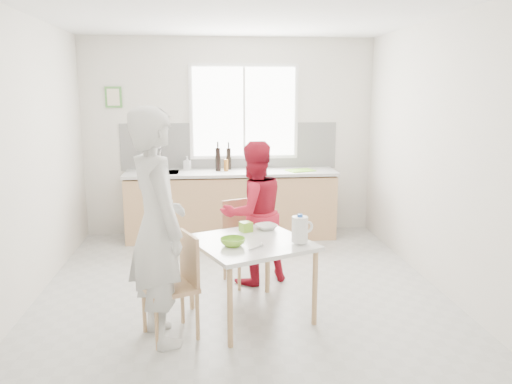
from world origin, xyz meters
TOP-DOWN VIEW (x-y plane):
  - ground at (0.00, 0.00)m, footprint 4.50×4.50m
  - room_shell at (0.00, 0.00)m, footprint 4.50×4.50m
  - window at (0.20, 2.23)m, footprint 1.50×0.06m
  - backsplash at (0.00, 2.24)m, footprint 3.00×0.02m
  - picture_frame at (-1.55, 2.23)m, footprint 0.22×0.03m
  - kitchen_counter at (-0.00, 1.95)m, footprint 2.84×0.64m
  - dining_table at (0.05, -0.55)m, footprint 1.20×1.20m
  - chair_left at (-0.58, -0.82)m, footprint 0.52×0.52m
  - chair_far at (0.04, 0.34)m, footprint 0.52×0.52m
  - person_white at (-0.72, -0.88)m, footprint 0.68×0.81m
  - person_red at (0.15, 0.29)m, footprint 0.89×0.80m
  - bowl_green at (-0.12, -0.68)m, footprint 0.28×0.28m
  - bowl_white at (0.22, -0.20)m, footprint 0.25×0.25m
  - milk_jug at (0.45, -0.68)m, footprint 0.19×0.14m
  - green_box at (0.03, -0.25)m, footprint 0.13×0.13m
  - spoon at (0.06, -0.78)m, footprint 0.12×0.12m
  - cutting_board at (0.94, 1.89)m, footprint 0.41×0.35m
  - wine_bottle_a at (-0.17, 1.99)m, footprint 0.07×0.07m
  - wine_bottle_b at (-0.02, 2.10)m, footprint 0.07×0.07m
  - jar_amber at (-0.07, 1.97)m, footprint 0.06×0.06m
  - soap_bottle at (-0.59, 2.14)m, footprint 0.11×0.11m

SIDE VIEW (x-z plane):
  - ground at x=0.00m, z-range 0.00..0.00m
  - kitchen_counter at x=0.00m, z-range -0.27..1.10m
  - chair_left at x=-0.58m, z-range 0.04..0.89m
  - chair_far at x=0.04m, z-range 0.04..0.90m
  - dining_table at x=0.05m, z-range 0.28..0.98m
  - spoon at x=0.06m, z-range 0.71..0.72m
  - bowl_white at x=0.22m, z-range 0.70..0.75m
  - bowl_green at x=-0.12m, z-range 0.70..0.77m
  - person_red at x=0.15m, z-range 0.00..1.49m
  - green_box at x=0.03m, z-range 0.70..0.79m
  - milk_jug at x=0.45m, z-range 0.71..0.96m
  - cutting_board at x=0.94m, z-range 0.92..0.93m
  - person_white at x=-0.72m, z-range 0.00..1.88m
  - jar_amber at x=-0.07m, z-range 0.92..1.08m
  - soap_bottle at x=-0.59m, z-range 0.92..1.11m
  - wine_bottle_b at x=-0.02m, z-range 0.92..1.22m
  - wine_bottle_a at x=-0.17m, z-range 0.92..1.24m
  - backsplash at x=0.00m, z-range 0.90..1.55m
  - room_shell at x=0.00m, z-range -0.61..3.89m
  - window at x=0.20m, z-range 1.05..2.35m
  - picture_frame at x=-1.55m, z-range 1.76..2.04m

